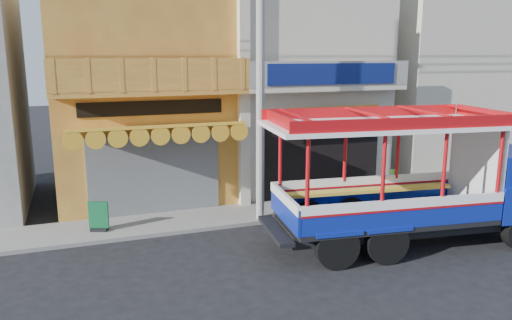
{
  "coord_description": "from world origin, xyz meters",
  "views": [
    {
      "loc": [
        -6.28,
        -10.83,
        5.2
      ],
      "look_at": [
        -1.43,
        2.5,
        2.18
      ],
      "focal_mm": 35.0,
      "sensor_mm": 36.0,
      "label": 1
    }
  ],
  "objects_px": {
    "songthaew_truck": "(433,180)",
    "potted_plant_a": "(368,187)",
    "potted_plant_b": "(396,183)",
    "utility_pole": "(265,60)",
    "green_sign": "(99,219)"
  },
  "relations": [
    {
      "from": "utility_pole",
      "to": "potted_plant_b",
      "type": "distance_m",
      "value": 7.03
    },
    {
      "from": "utility_pole",
      "to": "green_sign",
      "type": "height_order",
      "value": "utility_pole"
    },
    {
      "from": "songthaew_truck",
      "to": "green_sign",
      "type": "bearing_deg",
      "value": 156.41
    },
    {
      "from": "utility_pole",
      "to": "potted_plant_a",
      "type": "height_order",
      "value": "utility_pole"
    },
    {
      "from": "green_sign",
      "to": "potted_plant_a",
      "type": "height_order",
      "value": "green_sign"
    },
    {
      "from": "songthaew_truck",
      "to": "potted_plant_a",
      "type": "height_order",
      "value": "songthaew_truck"
    },
    {
      "from": "utility_pole",
      "to": "songthaew_truck",
      "type": "xyz_separation_m",
      "value": [
        3.7,
        -3.3,
        -3.23
      ]
    },
    {
      "from": "green_sign",
      "to": "songthaew_truck",
      "type": "bearing_deg",
      "value": -23.59
    },
    {
      "from": "songthaew_truck",
      "to": "green_sign",
      "type": "height_order",
      "value": "songthaew_truck"
    },
    {
      "from": "utility_pole",
      "to": "potted_plant_a",
      "type": "distance_m",
      "value": 6.22
    },
    {
      "from": "potted_plant_a",
      "to": "potted_plant_b",
      "type": "bearing_deg",
      "value": -27.63
    },
    {
      "from": "songthaew_truck",
      "to": "potted_plant_a",
      "type": "distance_m",
      "value": 4.26
    },
    {
      "from": "utility_pole",
      "to": "potted_plant_a",
      "type": "xyz_separation_m",
      "value": [
        4.24,
        0.73,
        -4.49
      ]
    },
    {
      "from": "songthaew_truck",
      "to": "potted_plant_b",
      "type": "xyz_separation_m",
      "value": [
        1.72,
        4.01,
        -1.2
      ]
    },
    {
      "from": "potted_plant_a",
      "to": "songthaew_truck",
      "type": "bearing_deg",
      "value": -124.08
    }
  ]
}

